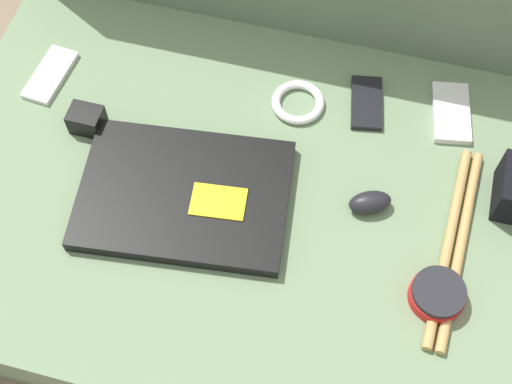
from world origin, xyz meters
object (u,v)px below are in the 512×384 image
laptop (184,195)px  computer_mouse (370,202)px  phone_black (451,113)px  phone_small (367,103)px  speaker_puck (437,295)px  charger_brick (87,120)px  phone_silver (50,75)px

laptop → computer_mouse: 0.31m
phone_black → phone_small: size_ratio=1.12×
speaker_puck → phone_black: (-0.02, 0.36, -0.01)m
laptop → charger_brick: (-0.21, 0.10, 0.01)m
phone_black → phone_small: 0.15m
phone_silver → phone_small: phone_small is taller
computer_mouse → speaker_puck: 0.19m
phone_small → charger_brick: 0.50m
computer_mouse → speaker_puck: size_ratio=0.94×
laptop → computer_mouse: computer_mouse is taller
phone_small → charger_brick: size_ratio=2.10×
phone_black → phone_small: bearing=176.4°
speaker_puck → phone_silver: (-0.75, 0.25, -0.01)m
computer_mouse → phone_small: 0.21m
laptop → phone_silver: (-0.32, 0.18, -0.01)m
computer_mouse → phone_small: (-0.04, 0.21, -0.01)m
phone_silver → phone_small: size_ratio=1.07×
phone_silver → charger_brick: (0.11, -0.09, 0.02)m
laptop → charger_brick: charger_brick is taller
speaker_puck → charger_brick: size_ratio=1.51×
computer_mouse → phone_silver: computer_mouse is taller
phone_small → speaker_puck: bearing=-73.4°
laptop → speaker_puck: size_ratio=4.28×
phone_black → charger_brick: 0.65m
phone_small → computer_mouse: bearing=-88.8°
speaker_puck → charger_brick: charger_brick is taller
phone_small → laptop: bearing=-144.4°
phone_small → charger_brick: bearing=-170.0°
phone_silver → phone_small: bearing=13.6°
computer_mouse → charger_brick: charger_brick is taller
speaker_puck → phone_silver: bearing=161.3°
laptop → speaker_puck: bearing=-15.9°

